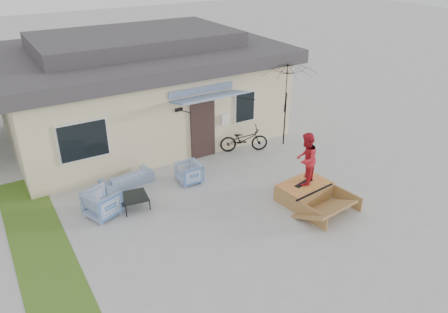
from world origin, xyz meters
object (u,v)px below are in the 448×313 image
armchair_left (102,202)px  skater (306,158)px  loveseat (126,176)px  coffee_table (134,202)px  armchair_right (189,172)px  skateboard (304,183)px  patio_umbrella (286,102)px  bicycle (244,137)px  skate_ramp (304,191)px

armchair_left → skater: skater is taller
loveseat → coffee_table: loveseat is taller
armchair_right → skateboard: armchair_right is taller
armchair_right → coffee_table: bearing=-75.1°
coffee_table → patio_umbrella: bearing=11.4°
armchair_left → coffee_table: bearing=-117.1°
loveseat → patio_umbrella: 6.52m
bicycle → skateboard: size_ratio=2.46×
coffee_table → skate_ramp: 5.18m
armchair_left → skater: (5.58, -2.24, 0.94)m
bicycle → skater: size_ratio=1.11×
coffee_table → armchair_left: bearing=174.6°
skater → loveseat: bearing=-73.6°
skateboard → armchair_left: bearing=145.0°
patio_umbrella → skate_ramp: patio_umbrella is taller
loveseat → armchair_right: armchair_right is taller
skateboard → skater: size_ratio=0.45×
bicycle → coffee_table: bearing=131.8°
skate_ramp → armchair_right: bearing=126.0°
skater → coffee_table: bearing=-59.1°
armchair_left → armchair_right: armchair_left is taller
armchair_left → skateboard: 6.02m
loveseat → patio_umbrella: bearing=172.0°
bicycle → skater: 3.88m
armchair_left → armchair_right: 3.05m
skateboard → armchair_right: bearing=120.4°
loveseat → skate_ramp: bearing=133.2°
armchair_left → armchair_right: (3.01, 0.46, -0.07)m
coffee_table → skater: size_ratio=0.50×
coffee_table → bicycle: bearing=18.1°
armchair_right → patio_umbrella: (4.54, 0.80, 1.37)m
skate_ramp → skateboard: 0.29m
loveseat → skater: size_ratio=1.04×
armchair_right → skater: 3.86m
armchair_right → skateboard: (2.57, -2.70, 0.16)m
armchair_right → bicycle: size_ratio=0.42×
armchair_right → skate_ramp: size_ratio=0.37×
loveseat → skate_ramp: loveseat is taller
loveseat → bicycle: (4.69, 0.21, 0.25)m
bicycle → skateboard: bicycle is taller
loveseat → bicycle: 4.70m
bicycle → skate_ramp: 3.86m
bicycle → patio_umbrella: bearing=-75.9°
loveseat → armchair_right: size_ratio=2.24×
armchair_right → coffee_table: 2.19m
skate_ramp → armchair_left: bearing=150.6°
armchair_left → skateboard: (5.58, -2.24, 0.09)m
coffee_table → skater: bearing=-24.8°
armchair_left → skate_ramp: 6.04m
coffee_table → skater: (4.68, -2.16, 1.18)m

